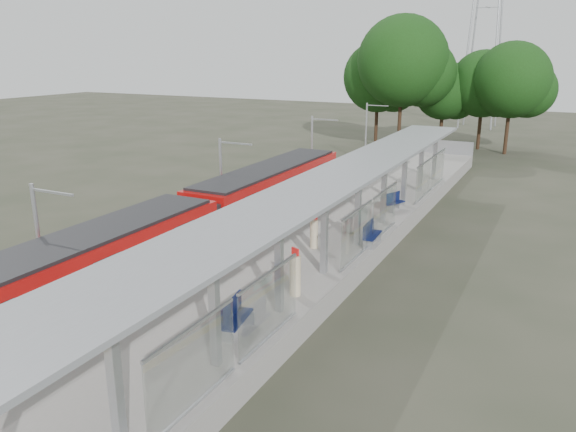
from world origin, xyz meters
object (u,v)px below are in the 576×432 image
object	(u,v)px
bench_far	(393,201)
bench_near	(235,316)
bench_mid	(371,233)
info_pillar_far	(314,233)
info_pillar_near	(295,275)
train	(197,226)
litter_bin	(349,224)

from	to	relation	value
bench_far	bench_near	bearing A→B (deg)	-68.19
bench_mid	info_pillar_far	size ratio (longest dim) A/B	1.02
info_pillar_near	info_pillar_far	bearing A→B (deg)	131.29
bench_mid	bench_far	size ratio (longest dim) A/B	1.08
info_pillar_far	bench_mid	bearing A→B (deg)	41.55
train	bench_near	size ratio (longest dim) A/B	15.75
bench_far	info_pillar_near	world-z (taller)	info_pillar_near
bench_far	info_pillar_far	world-z (taller)	info_pillar_far
train	litter_bin	xyz separation A→B (m)	(5.50, 5.37, -0.61)
bench_near	info_pillar_far	distance (m)	8.79
info_pillar_near	info_pillar_far	size ratio (longest dim) A/B	1.15
bench_far	info_pillar_far	bearing A→B (deg)	-77.04
info_pillar_near	info_pillar_far	world-z (taller)	info_pillar_near
bench_mid	bench_far	distance (m)	6.47
bench_far	info_pillar_far	xyz separation A→B (m)	(-1.40, -8.01, 0.17)
train	bench_near	distance (m)	8.66
bench_mid	info_pillar_far	xyz separation A→B (m)	(-2.23, -1.59, 0.12)
info_pillar_far	litter_bin	xyz separation A→B (m)	(0.63, 2.91, -0.27)
bench_mid	litter_bin	bearing A→B (deg)	137.55
bench_mid	info_pillar_near	bearing A→B (deg)	-98.62
train	bench_mid	bearing A→B (deg)	29.65
bench_far	litter_bin	size ratio (longest dim) A/B	1.78
info_pillar_far	train	bearing A→B (deg)	-147.09
bench_near	litter_bin	size ratio (longest dim) A/B	2.00
bench_far	info_pillar_near	distance (m)	13.19
bench_mid	bench_far	xyz separation A→B (m)	(-0.83, 6.42, -0.06)
info_pillar_far	litter_bin	distance (m)	2.99
bench_far	litter_bin	xyz separation A→B (m)	(-0.77, -5.10, -0.10)
info_pillar_near	info_pillar_far	xyz separation A→B (m)	(-1.55, 5.18, -0.11)
info_pillar_near	bench_mid	bearing A→B (deg)	108.86
bench_near	info_pillar_near	world-z (taller)	info_pillar_near
bench_far	litter_bin	bearing A→B (deg)	-75.71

